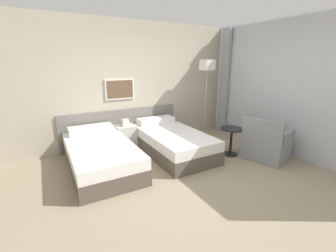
{
  "coord_description": "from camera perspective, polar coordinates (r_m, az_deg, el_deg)",
  "views": [
    {
      "loc": [
        -1.95,
        -2.66,
        1.83
      ],
      "look_at": [
        0.13,
        1.07,
        0.61
      ],
      "focal_mm": 24.0,
      "sensor_mm": 36.0,
      "label": 1
    }
  ],
  "objects": [
    {
      "name": "ground_plane",
      "position": [
        3.77,
        6.39,
        -13.19
      ],
      "size": [
        16.0,
        16.0,
        0.0
      ],
      "primitive_type": "plane",
      "color": "gray"
    },
    {
      "name": "wall_headboard",
      "position": [
        5.24,
        -7.6,
        10.03
      ],
      "size": [
        10.0,
        0.1,
        2.7
      ],
      "color": "#B7AD99",
      "rests_on": "ground_plane"
    },
    {
      "name": "wall_window",
      "position": [
        5.04,
        29.81,
        8.29
      ],
      "size": [
        0.21,
        4.66,
        2.7
      ],
      "color": "white",
      "rests_on": "ground_plane"
    },
    {
      "name": "bed_near_door",
      "position": [
        4.19,
        -16.74,
        -7.06
      ],
      "size": [
        1.05,
        1.98,
        0.59
      ],
      "color": "brown",
      "rests_on": "ground_plane"
    },
    {
      "name": "bed_near_window",
      "position": [
        4.68,
        0.91,
        -3.92
      ],
      "size": [
        1.05,
        1.98,
        0.59
      ],
      "color": "brown",
      "rests_on": "ground_plane"
    },
    {
      "name": "nightstand",
      "position": [
        5.04,
        -10.63,
        -2.47
      ],
      "size": [
        0.41,
        0.36,
        0.64
      ],
      "color": "beige",
      "rests_on": "ground_plane"
    },
    {
      "name": "floor_lamp",
      "position": [
        5.51,
        9.91,
        13.61
      ],
      "size": [
        0.27,
        0.27,
        1.88
      ],
      "color": "#9E9993",
      "rests_on": "ground_plane"
    },
    {
      "name": "side_table",
      "position": [
        4.69,
        15.8,
        -2.52
      ],
      "size": [
        0.46,
        0.46,
        0.56
      ],
      "color": "black",
      "rests_on": "ground_plane"
    },
    {
      "name": "armchair",
      "position": [
        4.78,
        23.74,
        -4.42
      ],
      "size": [
        0.94,
        0.92,
        0.84
      ],
      "rotation": [
        0.0,
        0.0,
        1.85
      ],
      "color": "gray",
      "rests_on": "ground_plane"
    }
  ]
}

